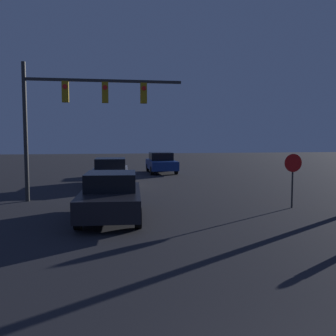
{
  "coord_description": "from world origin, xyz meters",
  "views": [
    {
      "loc": [
        -2.42,
        -2.17,
        2.79
      ],
      "look_at": [
        0.0,
        12.59,
        1.54
      ],
      "focal_mm": 40.0,
      "sensor_mm": 36.0,
      "label": 1
    }
  ],
  "objects": [
    {
      "name": "car_far",
      "position": [
        1.74,
        26.42,
        0.78
      ],
      "size": [
        2.03,
        4.48,
        1.57
      ],
      "rotation": [
        0.0,
        0.0,
        3.14
      ],
      "color": "navy",
      "rests_on": "ground_plane"
    },
    {
      "name": "car_near",
      "position": [
        -2.3,
        10.57,
        0.78
      ],
      "size": [
        2.27,
        4.6,
        1.57
      ],
      "rotation": [
        0.0,
        0.0,
        3.07
      ],
      "color": "black",
      "rests_on": "ground_plane"
    },
    {
      "name": "car_mid",
      "position": [
        -2.22,
        19.52,
        0.78
      ],
      "size": [
        2.16,
        4.55,
        1.57
      ],
      "rotation": [
        0.0,
        0.0,
        -0.04
      ],
      "color": "#99999E",
      "rests_on": "ground_plane"
    },
    {
      "name": "stop_sign",
      "position": [
        4.75,
        11.39,
        1.48
      ],
      "size": [
        0.71,
        0.07,
        2.13
      ],
      "color": "#2D2D2D",
      "rests_on": "ground_plane"
    },
    {
      "name": "traffic_signal_mast",
      "position": [
        -3.75,
        14.67,
        4.16
      ],
      "size": [
        6.86,
        0.3,
        5.95
      ],
      "color": "#2D2D2D",
      "rests_on": "ground_plane"
    }
  ]
}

